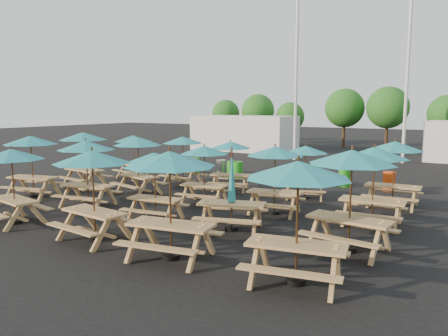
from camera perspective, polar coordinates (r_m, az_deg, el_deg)
The scene contains 35 objects.
ground at distance 16.48m, azimuth -2.70°, elevation -4.42°, with size 120.00×120.00×0.00m, color black.
picnic_unit_1 at distance 18.58m, azimuth -23.92°, elevation 2.86°, with size 2.48×2.48×2.45m.
picnic_unit_2 at distance 20.02m, azimuth -17.91°, elevation 3.53°, with size 2.27×2.27×2.47m.
picnic_unit_3 at distance 21.92m, azimuth -11.76°, elevation 3.44°, with size 2.16×2.16×2.17m.
picnic_unit_4 at distance 14.55m, azimuth -26.00°, elevation 1.04°, with size 2.24×2.24×2.32m.
picnic_unit_5 at distance 16.08m, azimuth -17.56°, elevation 2.29°, with size 2.32×2.32×2.39m.
picnic_unit_6 at distance 17.88m, azimuth -11.19°, elevation 2.94°, with size 2.35×2.35×2.35m.
picnic_unit_7 at distance 19.91m, azimuth -5.42°, elevation 3.25°, with size 2.04×2.04×2.22m.
picnic_unit_8 at distance 11.88m, azimuth -16.83°, elevation 0.63°, with size 2.24×2.24×2.44m.
picnic_unit_9 at distance 13.64m, azimuth -9.07°, elevation 0.80°, with size 2.02×2.02×2.17m.
picnic_unit_10 at distance 15.84m, azimuth -2.61°, elevation 1.87°, with size 2.03×2.03×2.16m.
picnic_unit_11 at distance 18.34m, azimuth 0.83°, elevation 2.61°, with size 2.22×2.22×2.12m.
picnic_unit_12 at distance 10.04m, azimuth -7.11°, elevation 0.25°, with size 2.47×2.47×2.57m.
picnic_unit_13 at distance 12.52m, azimuth 1.02°, elevation -3.72°, with size 2.32×2.16×2.44m.
picnic_unit_14 at distance 14.39m, azimuth 6.68°, elevation 1.61°, with size 2.13×2.13×2.28m.
picnic_unit_15 at distance 17.02m, azimuth 10.60°, elevation 1.94°, with size 2.18×2.18×2.08m.
picnic_unit_16 at distance 8.65m, azimuth 9.66°, elevation -1.30°, with size 2.45×2.45×2.53m.
picnic_unit_17 at distance 10.91m, azimuth 16.36°, elevation 0.51°, with size 2.34×2.34×2.55m.
picnic_unit_18 at distance 13.59m, azimuth 19.06°, elevation 1.23°, with size 2.09×2.09×2.39m.
picnic_unit_19 at distance 16.38m, azimuth 21.43°, elevation 2.16°, with size 2.01×2.01×2.37m.
waste_bin_0 at distance 23.39m, azimuth -3.85°, elevation 0.31°, with size 0.51×0.51×0.83m, color #22951B.
waste_bin_1 at distance 22.48m, azimuth -0.37°, elevation 0.01°, with size 0.51×0.51×0.83m, color gray.
waste_bin_2 at distance 22.01m, azimuth 1.05°, elevation -0.16°, with size 0.51×0.51×0.83m, color #22951B.
waste_bin_3 at distance 21.85m, azimuth 1.81°, elevation -0.22°, with size 0.51×0.51×0.83m, color #22951B.
waste_bin_4 at distance 20.21m, azimuth 15.45°, elevation -1.19°, with size 0.51×0.51×0.83m, color #22951B.
waste_bin_5 at distance 19.70m, azimuth 20.76°, elevation -1.66°, with size 0.51×0.51×0.83m, color #D43D0C.
mast_0 at distance 29.58m, azimuth 9.44°, elevation 12.68°, with size 0.20×0.20×12.00m, color silver.
mast_1 at distance 29.81m, azimuth 22.89°, elevation 12.13°, with size 0.20×0.20×12.00m, color silver.
event_tent_0 at distance 35.72m, azimuth 2.67°, elevation 4.58°, with size 8.00×4.00×2.80m, color silver.
tree_0 at distance 44.97m, azimuth 0.25°, elevation 7.12°, with size 2.80×2.80×4.24m.
tree_1 at distance 41.70m, azimuth 4.45°, elevation 7.47°, with size 3.11×3.11×4.72m.
tree_2 at distance 40.09m, azimuth 8.60°, elevation 6.63°, with size 2.59×2.59×3.93m.
tree_3 at distance 39.56m, azimuth 15.49°, elevation 7.54°, with size 3.36×3.36×5.09m.
tree_4 at distance 38.28m, azimuth 20.61°, elevation 7.39°, with size 3.41×3.41×5.17m.
tree_5 at distance 38.15m, azimuth 27.12°, elevation 6.29°, with size 2.94×2.94×4.45m.
Camera 1 is at (8.95, -13.37, 3.55)m, focal length 35.00 mm.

